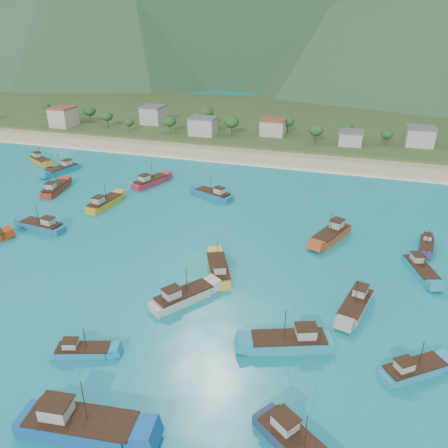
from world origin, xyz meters
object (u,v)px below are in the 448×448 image
(boat_26, at_px, (42,226))
(boat_28, at_px, (183,298))
(boat_1, at_px, (298,446))
(boat_14, at_px, (290,343))
(boat_16, at_px, (40,161))
(boat_15, at_px, (420,270))
(boat_3, at_px, (356,305))
(boat_7, at_px, (62,170))
(boat_11, at_px, (150,182))
(boat_24, at_px, (213,195))
(boat_0, at_px, (80,426))
(boat_13, at_px, (55,189))
(boat_22, at_px, (104,204))
(boat_10, at_px, (426,246))
(boat_6, at_px, (218,270))
(boat_2, at_px, (82,351))
(boat_21, at_px, (413,371))
(boat_12, at_px, (331,235))

(boat_26, distance_m, boat_28, 43.14)
(boat_1, bearing_deg, boat_14, -132.59)
(boat_16, xyz_separation_m, boat_26, (33.57, -41.33, -0.00))
(boat_15, distance_m, boat_16, 117.15)
(boat_3, bearing_deg, boat_28, 27.35)
(boat_7, distance_m, boat_11, 30.52)
(boat_14, relative_size, boat_24, 1.08)
(boat_1, xyz_separation_m, boat_3, (4.80, 28.34, -0.06))
(boat_7, relative_size, boat_14, 0.97)
(boat_7, distance_m, boat_28, 79.62)
(boat_0, bearing_deg, boat_26, -145.09)
(boat_7, height_order, boat_13, boat_7)
(boat_22, bearing_deg, boat_7, 148.55)
(boat_10, xyz_separation_m, boat_16, (-113.64, 24.69, 0.26))
(boat_6, distance_m, boat_22, 42.86)
(boat_2, xyz_separation_m, boat_26, (-31.68, 31.66, 0.27))
(boat_16, height_order, boat_26, boat_16)
(boat_3, distance_m, boat_14, 14.85)
(boat_0, bearing_deg, boat_6, 166.37)
(boat_21, bearing_deg, boat_24, -176.13)
(boat_1, xyz_separation_m, boat_2, (-30.79, 5.98, -0.31))
(boat_13, relative_size, boat_22, 1.03)
(boat_24, distance_m, boat_28, 46.70)
(boat_16, height_order, boat_22, boat_22)
(boat_11, bearing_deg, boat_28, -39.14)
(boat_22, bearing_deg, boat_13, 169.73)
(boat_10, bearing_deg, boat_6, 38.66)
(boat_6, bearing_deg, boat_13, 129.42)
(boat_26, bearing_deg, boat_12, -70.29)
(boat_3, bearing_deg, boat_24, -32.32)
(boat_6, relative_size, boat_28, 1.04)
(boat_13, height_order, boat_24, boat_13)
(boat_10, relative_size, boat_16, 0.78)
(boat_0, distance_m, boat_11, 81.73)
(boat_0, bearing_deg, boat_16, -146.66)
(boat_2, xyz_separation_m, boat_21, (43.39, 9.89, 0.13))
(boat_12, bearing_deg, boat_7, 7.46)
(boat_13, height_order, boat_16, boat_13)
(boat_6, bearing_deg, boat_28, -130.77)
(boat_11, distance_m, boat_26, 34.92)
(boat_2, relative_size, boat_14, 0.70)
(boat_7, bearing_deg, boat_26, 133.21)
(boat_6, distance_m, boat_14, 22.29)
(boat_10, height_order, boat_16, boat_16)
(boat_15, height_order, boat_21, boat_15)
(boat_14, relative_size, boat_21, 1.34)
(boat_6, distance_m, boat_28, 10.35)
(boat_22, bearing_deg, boat_6, -25.41)
(boat_0, bearing_deg, boat_15, 133.65)
(boat_14, distance_m, boat_28, 19.56)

